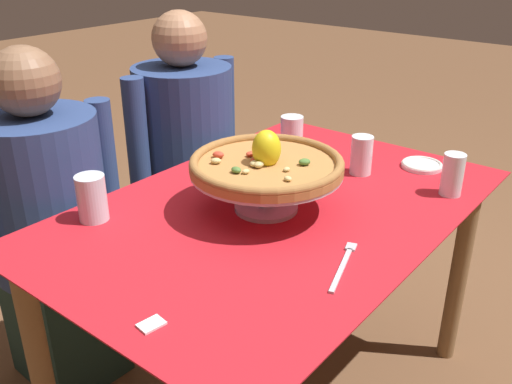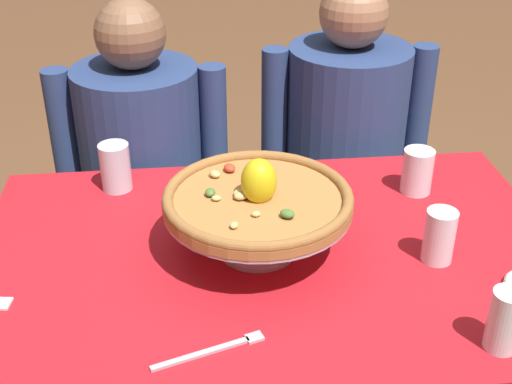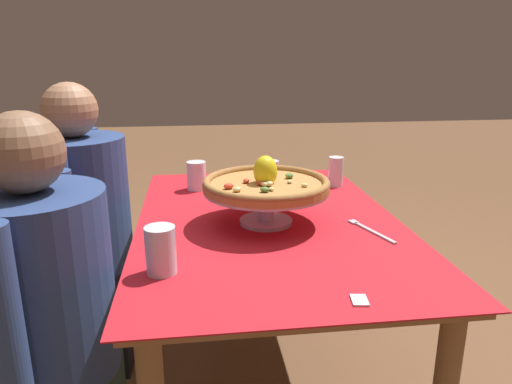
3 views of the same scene
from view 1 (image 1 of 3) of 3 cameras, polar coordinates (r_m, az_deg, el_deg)
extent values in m
cylinder|color=olive|center=(2.07, 19.77, -7.79)|extent=(0.06, 0.06, 0.69)
cylinder|color=olive|center=(1.68, -20.90, -16.34)|extent=(0.06, 0.06, 0.69)
cylinder|color=olive|center=(2.33, 3.49, -2.32)|extent=(0.06, 0.06, 0.69)
cube|color=olive|center=(1.57, 2.12, -1.98)|extent=(1.27, 0.82, 0.02)
cube|color=red|center=(1.56, 2.13, -1.50)|extent=(1.31, 0.86, 0.00)
cylinder|color=#B7B7C1|center=(1.54, 1.03, -1.54)|extent=(0.17, 0.17, 0.01)
cylinder|color=#B7B7C1|center=(1.52, 1.05, 0.27)|extent=(0.05, 0.05, 0.10)
cylinder|color=#B7B7C1|center=(1.50, 1.06, 2.07)|extent=(0.41, 0.41, 0.01)
cylinder|color=#AD753D|center=(1.49, 1.07, 2.57)|extent=(0.41, 0.41, 0.02)
torus|color=olive|center=(1.49, 1.07, 3.07)|extent=(0.41, 0.41, 0.02)
ellipsoid|color=tan|center=(1.38, 3.24, 1.35)|extent=(0.02, 0.03, 0.01)
ellipsoid|color=tan|center=(1.49, -4.07, 3.16)|extent=(0.03, 0.03, 0.01)
ellipsoid|color=#C63D28|center=(1.53, -0.57, 3.86)|extent=(0.03, 0.03, 0.01)
ellipsoid|color=tan|center=(1.44, 3.12, 2.30)|extent=(0.02, 0.02, 0.01)
ellipsoid|color=tan|center=(1.47, -0.22, 2.89)|extent=(0.04, 0.03, 0.02)
ellipsoid|color=#C63D28|center=(1.49, 1.60, 3.32)|extent=(0.03, 0.04, 0.02)
ellipsoid|color=#C63D28|center=(1.53, -3.82, 3.79)|extent=(0.03, 0.04, 0.02)
ellipsoid|color=#C63D28|center=(1.48, -0.17, 3.14)|extent=(0.03, 0.03, 0.01)
ellipsoid|color=#4C7533|center=(1.43, -2.01, 2.25)|extent=(0.03, 0.03, 0.02)
ellipsoid|color=#4C7533|center=(1.48, 4.91, 3.05)|extent=(0.04, 0.04, 0.02)
ellipsoid|color=tan|center=(1.42, -1.03, 2.09)|extent=(0.02, 0.02, 0.01)
ellipsoid|color=tan|center=(1.46, 0.29, 2.80)|extent=(0.03, 0.03, 0.02)
ellipsoid|color=yellow|center=(1.48, 1.06, 4.36)|extent=(0.10, 0.10, 0.10)
cylinder|color=white|center=(1.78, 10.58, 3.68)|extent=(0.07, 0.07, 0.12)
cylinder|color=silver|center=(1.79, 10.53, 3.08)|extent=(0.06, 0.06, 0.08)
cylinder|color=white|center=(1.97, 3.63, 6.00)|extent=(0.08, 0.08, 0.12)
cylinder|color=silver|center=(1.97, 3.61, 5.51)|extent=(0.07, 0.07, 0.08)
cylinder|color=silver|center=(1.53, -16.22, -0.58)|extent=(0.08, 0.08, 0.12)
cylinder|color=silver|center=(1.54, -16.08, -1.64)|extent=(0.07, 0.07, 0.06)
cylinder|color=white|center=(1.70, 19.21, 1.68)|extent=(0.06, 0.06, 0.12)
cylinder|color=silver|center=(1.71, 19.05, 0.65)|extent=(0.05, 0.05, 0.06)
cylinder|color=white|center=(1.89, 16.37, 2.57)|extent=(0.13, 0.13, 0.01)
torus|color=silver|center=(1.89, 16.39, 2.74)|extent=(0.13, 0.13, 0.01)
cube|color=#B7B7C1|center=(1.29, 8.58, -7.75)|extent=(0.18, 0.07, 0.01)
cube|color=#B7B7C1|center=(1.38, 9.56, -5.49)|extent=(0.04, 0.03, 0.01)
cube|color=white|center=(1.14, -10.51, -12.99)|extent=(0.05, 0.04, 0.00)
cube|color=#1E3833|center=(2.06, -18.60, -12.03)|extent=(0.29, 0.33, 0.43)
cylinder|color=navy|center=(1.83, -20.55, -0.28)|extent=(0.38, 0.38, 0.50)
sphere|color=brown|center=(1.72, -22.29, 10.28)|extent=(0.20, 0.20, 0.20)
cylinder|color=navy|center=(1.92, -15.04, 2.86)|extent=(0.08, 0.08, 0.42)
cube|color=black|center=(2.41, -6.60, -4.85)|extent=(0.29, 0.33, 0.44)
cylinder|color=navy|center=(2.21, -7.20, 5.95)|extent=(0.39, 0.39, 0.51)
sphere|color=#9E7051|center=(2.12, -7.72, 15.08)|extent=(0.20, 0.20, 0.20)
cylinder|color=navy|center=(2.06, -11.89, 5.34)|extent=(0.08, 0.08, 0.43)
cylinder|color=navy|center=(2.35, -3.15, 8.23)|extent=(0.08, 0.08, 0.43)
camera|label=2|loc=(1.06, 68.07, 20.51)|focal=48.07mm
camera|label=3|loc=(1.13, -68.65, 1.18)|focal=33.36mm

